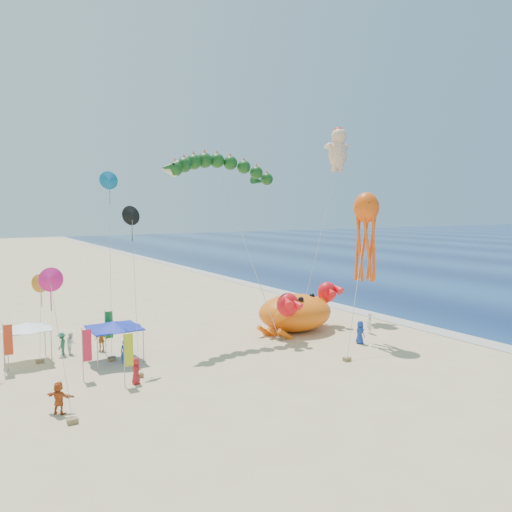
{
  "coord_description": "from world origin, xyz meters",
  "views": [
    {
      "loc": [
        -22.3,
        -30.83,
        10.18
      ],
      "look_at": [
        -2.0,
        2.0,
        6.5
      ],
      "focal_mm": 35.0,
      "sensor_mm": 36.0,
      "label": 1
    }
  ],
  "objects_px": {
    "canopy_blue": "(114,325)",
    "canopy_white": "(27,326)",
    "octopus_kite": "(366,230)",
    "crab_inflatable": "(296,311)",
    "dragon_kite": "(219,172)",
    "cherub_kite": "(338,149)"
  },
  "relations": [
    {
      "from": "canopy_blue",
      "to": "canopy_white",
      "type": "xyz_separation_m",
      "value": [
        -5.02,
        2.67,
        -0.0
      ]
    },
    {
      "from": "octopus_kite",
      "to": "canopy_white",
      "type": "xyz_separation_m",
      "value": [
        -22.92,
        7.65,
        -6.12
      ]
    },
    {
      "from": "crab_inflatable",
      "to": "octopus_kite",
      "type": "bearing_deg",
      "value": -62.81
    },
    {
      "from": "crab_inflatable",
      "to": "canopy_white",
      "type": "distance_m",
      "value": 20.4
    },
    {
      "from": "crab_inflatable",
      "to": "canopy_white",
      "type": "bearing_deg",
      "value": 173.13
    },
    {
      "from": "dragon_kite",
      "to": "octopus_kite",
      "type": "distance_m",
      "value": 12.21
    },
    {
      "from": "crab_inflatable",
      "to": "canopy_blue",
      "type": "distance_m",
      "value": 15.24
    },
    {
      "from": "dragon_kite",
      "to": "canopy_blue",
      "type": "bearing_deg",
      "value": -165.78
    },
    {
      "from": "crab_inflatable",
      "to": "canopy_white",
      "type": "height_order",
      "value": "crab_inflatable"
    },
    {
      "from": "canopy_blue",
      "to": "canopy_white",
      "type": "relative_size",
      "value": 1.15
    },
    {
      "from": "dragon_kite",
      "to": "canopy_white",
      "type": "relative_size",
      "value": 4.6
    },
    {
      "from": "cherub_kite",
      "to": "octopus_kite",
      "type": "distance_m",
      "value": 12.77
    },
    {
      "from": "dragon_kite",
      "to": "cherub_kite",
      "type": "xyz_separation_m",
      "value": [
        13.74,
        1.86,
        2.81
      ]
    },
    {
      "from": "dragon_kite",
      "to": "cherub_kite",
      "type": "relative_size",
      "value": 0.79
    },
    {
      "from": "octopus_kite",
      "to": "canopy_blue",
      "type": "relative_size",
      "value": 3.22
    },
    {
      "from": "dragon_kite",
      "to": "cherub_kite",
      "type": "bearing_deg",
      "value": 7.72
    },
    {
      "from": "crab_inflatable",
      "to": "octopus_kite",
      "type": "distance_m",
      "value": 9.05
    },
    {
      "from": "octopus_kite",
      "to": "canopy_white",
      "type": "bearing_deg",
      "value": 161.54
    },
    {
      "from": "crab_inflatable",
      "to": "cherub_kite",
      "type": "bearing_deg",
      "value": 27.16
    },
    {
      "from": "canopy_white",
      "to": "dragon_kite",
      "type": "bearing_deg",
      "value": -1.35
    },
    {
      "from": "canopy_blue",
      "to": "octopus_kite",
      "type": "bearing_deg",
      "value": -15.54
    },
    {
      "from": "dragon_kite",
      "to": "canopy_white",
      "type": "height_order",
      "value": "dragon_kite"
    }
  ]
}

